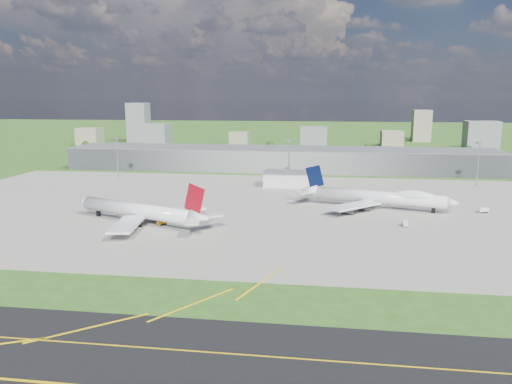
# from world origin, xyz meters

# --- Properties ---
(ground) EXTENTS (1400.00, 1400.00, 0.00)m
(ground) POSITION_xyz_m (0.00, 150.00, 0.00)
(ground) COLOR #2E5219
(ground) RESTS_ON ground
(apron) EXTENTS (360.00, 190.00, 0.08)m
(apron) POSITION_xyz_m (10.00, 40.00, 0.04)
(apron) COLOR gray
(apron) RESTS_ON ground
(terminal) EXTENTS (300.00, 42.00, 15.00)m
(terminal) POSITION_xyz_m (0.00, 165.00, 7.50)
(terminal) COLOR gray
(terminal) RESTS_ON ground
(ops_building) EXTENTS (26.00, 16.00, 8.00)m
(ops_building) POSITION_xyz_m (10.00, 100.00, 4.00)
(ops_building) COLOR silver
(ops_building) RESTS_ON ground
(mast_west) EXTENTS (3.50, 2.00, 25.90)m
(mast_west) POSITION_xyz_m (-100.00, 115.00, 17.71)
(mast_west) COLOR gray
(mast_west) RESTS_ON ground
(mast_center) EXTENTS (3.50, 2.00, 25.90)m
(mast_center) POSITION_xyz_m (10.00, 115.00, 17.71)
(mast_center) COLOR gray
(mast_center) RESTS_ON ground
(mast_east) EXTENTS (3.50, 2.00, 25.90)m
(mast_east) POSITION_xyz_m (120.00, 115.00, 17.71)
(mast_east) COLOR gray
(mast_east) RESTS_ON ground
(airliner_red_twin) EXTENTS (67.16, 50.76, 19.32)m
(airliner_red_twin) POSITION_xyz_m (-42.26, 3.88, 5.15)
(airliner_red_twin) COLOR white
(airliner_red_twin) RESTS_ON ground
(airliner_blue_quad) EXTENTS (71.52, 55.05, 18.98)m
(airliner_blue_quad) POSITION_xyz_m (57.52, 46.58, 5.27)
(airliner_blue_quad) COLOR white
(airliner_blue_quad) RESTS_ON ground
(tug_yellow) EXTENTS (3.86, 4.11, 1.80)m
(tug_yellow) POSITION_xyz_m (-33.26, 2.66, 0.93)
(tug_yellow) COLOR #C1700B
(tug_yellow) RESTS_ON ground
(van_white_near) EXTENTS (2.40, 4.63, 2.32)m
(van_white_near) POSITION_xyz_m (64.83, 14.61, 1.18)
(van_white_near) COLOR silver
(van_white_near) RESTS_ON ground
(van_white_far) EXTENTS (4.98, 3.49, 2.37)m
(van_white_far) POSITION_xyz_m (103.18, 43.68, 1.20)
(van_white_far) COLOR silver
(van_white_far) RESTS_ON ground
(bldg_far_w) EXTENTS (24.00, 20.00, 18.00)m
(bldg_far_w) POSITION_xyz_m (-220.00, 320.00, 9.00)
(bldg_far_w) COLOR gray
(bldg_far_w) RESTS_ON ground
(bldg_w) EXTENTS (28.00, 22.00, 24.00)m
(bldg_w) POSITION_xyz_m (-140.00, 300.00, 12.00)
(bldg_w) COLOR slate
(bldg_w) RESTS_ON ground
(bldg_cw) EXTENTS (20.00, 18.00, 14.00)m
(bldg_cw) POSITION_xyz_m (-60.00, 340.00, 7.00)
(bldg_cw) COLOR gray
(bldg_cw) RESTS_ON ground
(bldg_c) EXTENTS (26.00, 20.00, 22.00)m
(bldg_c) POSITION_xyz_m (20.00, 310.00, 11.00)
(bldg_c) COLOR slate
(bldg_c) RESTS_ON ground
(bldg_ce) EXTENTS (22.00, 24.00, 16.00)m
(bldg_ce) POSITION_xyz_m (100.00, 350.00, 8.00)
(bldg_ce) COLOR gray
(bldg_ce) RESTS_ON ground
(bldg_e) EXTENTS (30.00, 22.00, 28.00)m
(bldg_e) POSITION_xyz_m (180.00, 320.00, 14.00)
(bldg_e) COLOR slate
(bldg_e) RESTS_ON ground
(bldg_tall_w) EXTENTS (22.00, 20.00, 44.00)m
(bldg_tall_w) POSITION_xyz_m (-180.00, 360.00, 22.00)
(bldg_tall_w) COLOR slate
(bldg_tall_w) RESTS_ON ground
(bldg_tall_e) EXTENTS (20.00, 18.00, 36.00)m
(bldg_tall_e) POSITION_xyz_m (140.00, 410.00, 18.00)
(bldg_tall_e) COLOR gray
(bldg_tall_e) RESTS_ON ground
(tree_far_w) EXTENTS (7.20, 7.20, 8.80)m
(tree_far_w) POSITION_xyz_m (-200.00, 270.00, 5.18)
(tree_far_w) COLOR #382314
(tree_far_w) RESTS_ON ground
(tree_w) EXTENTS (6.75, 6.75, 8.25)m
(tree_w) POSITION_xyz_m (-110.00, 265.00, 4.86)
(tree_w) COLOR #382314
(tree_w) RESTS_ON ground
(tree_c) EXTENTS (8.10, 8.10, 9.90)m
(tree_c) POSITION_xyz_m (-20.00, 280.00, 5.84)
(tree_c) COLOR #382314
(tree_c) RESTS_ON ground
(tree_e) EXTENTS (7.65, 7.65, 9.35)m
(tree_e) POSITION_xyz_m (70.00, 275.00, 5.51)
(tree_e) COLOR #382314
(tree_e) RESTS_ON ground
(tree_far_e) EXTENTS (6.30, 6.30, 7.70)m
(tree_far_e) POSITION_xyz_m (160.00, 285.00, 4.53)
(tree_far_e) COLOR #382314
(tree_far_e) RESTS_ON ground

